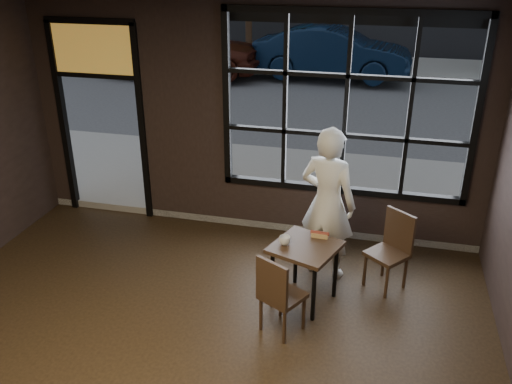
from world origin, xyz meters
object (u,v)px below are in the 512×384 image
(navy_car, at_px, (333,52))
(chair_near, at_px, (283,293))
(man, at_px, (328,204))
(cafe_table, at_px, (304,273))

(navy_car, bearing_deg, chair_near, -172.73)
(man, bearing_deg, chair_near, 94.05)
(chair_near, height_order, man, man)
(chair_near, relative_size, navy_car, 0.20)
(chair_near, bearing_deg, navy_car, -57.38)
(cafe_table, distance_m, navy_car, 10.73)
(chair_near, bearing_deg, man, -74.70)
(man, relative_size, navy_car, 0.42)
(man, bearing_deg, navy_car, -66.60)
(cafe_table, bearing_deg, chair_near, -83.40)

